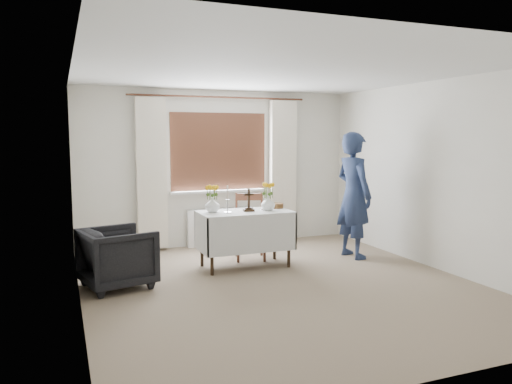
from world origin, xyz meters
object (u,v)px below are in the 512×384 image
flower_vase_left (212,205)px  altar_table (245,239)px  person (354,195)px  wooden_cross (249,200)px  armchair (118,257)px  flower_vase_right (268,203)px  wooden_chair (250,227)px

flower_vase_left → altar_table: bearing=-10.0°
altar_table → person: 1.75m
person → wooden_cross: person is taller
armchair → wooden_cross: bearing=-94.4°
altar_table → flower_vase_left: flower_vase_left is taller
altar_table → armchair: bearing=-169.7°
wooden_cross → flower_vase_right: (0.27, -0.02, -0.05)m
person → flower_vase_right: 1.34m
flower_vase_right → wooden_chair: bearing=103.3°
wooden_chair → flower_vase_left: 0.82m
altar_table → wooden_cross: 0.54m
person → flower_vase_left: 2.10m
person → flower_vase_right: person is taller
person → wooden_chair: bearing=66.3°
armchair → flower_vase_left: bearing=-87.1°
armchair → flower_vase_right: size_ratio=3.94×
flower_vase_right → armchair: bearing=-172.3°
altar_table → flower_vase_right: (0.32, -0.04, 0.48)m
altar_table → flower_vase_left: (-0.43, 0.08, 0.48)m
wooden_cross → person: bearing=5.4°
wooden_chair → flower_vase_left: bearing=-139.1°
armchair → person: size_ratio=0.43×
armchair → flower_vase_right: bearing=-96.3°
wooden_cross → flower_vase_left: (-0.48, 0.09, -0.05)m
altar_table → person: person is taller
flower_vase_left → armchair: bearing=-163.1°
altar_table → wooden_chair: (0.22, 0.38, 0.09)m
person → flower_vase_right: size_ratio=9.26×
flower_vase_right → wooden_cross: bearing=175.5°
armchair → wooden_cross: 1.87m
altar_table → flower_vase_right: flower_vase_right is taller
person → flower_vase_left: person is taller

